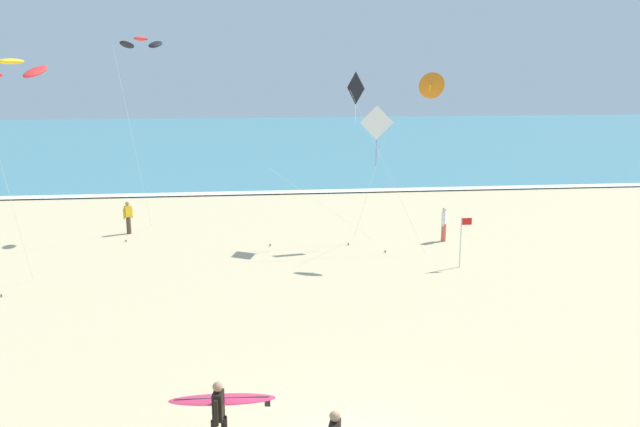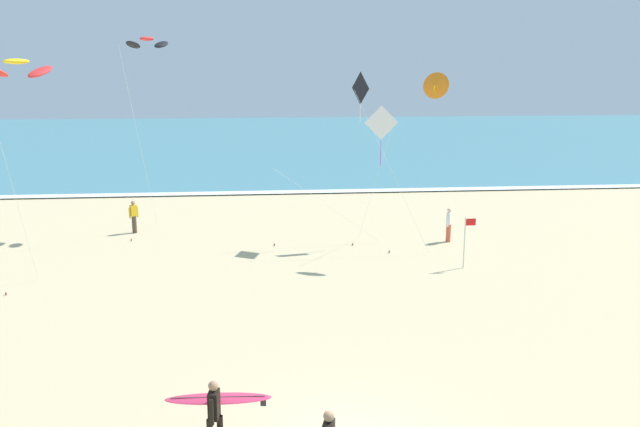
{
  "view_description": "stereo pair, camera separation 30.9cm",
  "coord_description": "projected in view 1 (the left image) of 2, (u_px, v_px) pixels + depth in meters",
  "views": [
    {
      "loc": [
        -1.98,
        -12.3,
        8.02
      ],
      "look_at": [
        -0.04,
        5.33,
        3.97
      ],
      "focal_mm": 36.83,
      "sensor_mm": 36.0,
      "label": 1
    },
    {
      "loc": [
        -1.67,
        -12.33,
        8.02
      ],
      "look_at": [
        -0.04,
        5.33,
        3.97
      ],
      "focal_mm": 36.83,
      "sensor_mm": 36.0,
      "label": 2
    }
  ],
  "objects": [
    {
      "name": "kite_diamond_ivory_near",
      "position": [
        375.0,
        126.0,
        28.99
      ],
      "size": [
        5.58,
        0.15,
        6.25
      ],
      "color": "white",
      "rests_on": "ground"
    },
    {
      "name": "kite_delta_amber_far",
      "position": [
        431.0,
        86.0,
        26.67
      ],
      "size": [
        3.65,
        2.32,
        7.72
      ],
      "color": "orange",
      "rests_on": "ground"
    },
    {
      "name": "kite_arc_golden_high",
      "position": [
        12.0,
        69.0,
        23.01
      ],
      "size": [
        2.76,
        2.65,
        8.21
      ],
      "color": "red",
      "rests_on": "ground"
    },
    {
      "name": "ocean_water",
      "position": [
        266.0,
        140.0,
        70.42
      ],
      "size": [
        160.0,
        60.0,
        0.08
      ],
      "primitive_type": "cube",
      "color": "teal",
      "rests_on": "ground"
    },
    {
      "name": "bystander_yellow_top",
      "position": [
        128.0,
        217.0,
        31.57
      ],
      "size": [
        0.41,
        0.34,
        1.59
      ],
      "color": "#4C3D2D",
      "rests_on": "ground"
    },
    {
      "name": "surfer_trailing",
      "position": [
        220.0,
        407.0,
        13.65
      ],
      "size": [
        2.35,
        1.06,
        1.71
      ],
      "color": "black",
      "rests_on": "ground"
    },
    {
      "name": "shoreline_foam",
      "position": [
        280.0,
        192.0,
        41.63
      ],
      "size": [
        160.0,
        1.06,
        0.01
      ],
      "primitive_type": "cube",
      "color": "white",
      "rests_on": "ocean_water"
    },
    {
      "name": "bystander_white_top",
      "position": [
        444.0,
        224.0,
        30.24
      ],
      "size": [
        0.31,
        0.44,
        1.59
      ],
      "color": "#D8593F",
      "rests_on": "ground"
    },
    {
      "name": "lifeguard_flag",
      "position": [
        462.0,
        237.0,
        26.24
      ],
      "size": [
        0.45,
        0.05,
        2.1
      ],
      "color": "silver",
      "rests_on": "ground"
    },
    {
      "name": "kite_arc_scarlet_low",
      "position": [
        141.0,
        43.0,
        30.9
      ],
      "size": [
        2.22,
        3.38,
        9.29
      ],
      "color": "black",
      "rests_on": "ground"
    },
    {
      "name": "kite_diamond_charcoal_distant",
      "position": [
        356.0,
        92.0,
        29.18
      ],
      "size": [
        1.32,
        3.05,
        7.69
      ],
      "color": "black",
      "rests_on": "ground"
    }
  ]
}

